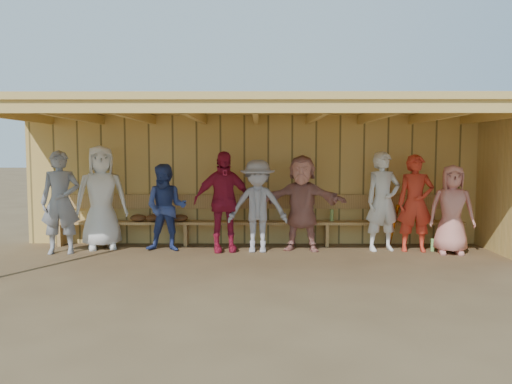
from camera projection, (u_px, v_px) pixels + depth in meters
ground at (256, 258)px, 8.15m from camera, size 90.00×90.00×0.00m
player_a at (60, 202)px, 8.42m from camera, size 0.70×0.51×1.75m
player_b at (101, 197)px, 8.87m from camera, size 1.05×0.86×1.84m
player_c at (166, 208)px, 8.66m from camera, size 0.77×0.61×1.52m
player_d at (223, 202)px, 8.62m from camera, size 1.08×0.63×1.74m
player_e at (258, 206)px, 8.58m from camera, size 1.05×0.63×1.59m
player_f at (302, 203)px, 8.70m from camera, size 1.61×0.75×1.67m
player_g at (415, 203)px, 8.62m from camera, size 0.65×0.47×1.68m
player_h at (452, 210)px, 8.41m from camera, size 0.81×0.61×1.51m
player_extra at (383, 201)px, 8.68m from camera, size 0.72×0.56×1.74m
dugout_structure at (278, 154)px, 8.69m from camera, size 8.80×3.20×2.50m
bench at (256, 217)px, 9.22m from camera, size 7.60×0.34×0.93m
dugout_equipment at (204, 220)px, 9.10m from camera, size 6.00×0.62×0.80m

